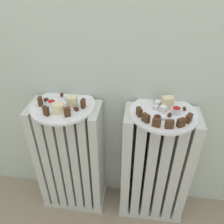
# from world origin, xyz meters

# --- Properties ---
(radiator_left) EXTENTS (0.34, 0.17, 0.66)m
(radiator_left) POSITION_xyz_m (-0.22, 0.28, 0.32)
(radiator_left) COLOR silver
(radiator_left) RESTS_ON ground_plane
(radiator_right) EXTENTS (0.34, 0.17, 0.66)m
(radiator_right) POSITION_xyz_m (0.22, 0.28, 0.32)
(radiator_right) COLOR silver
(radiator_right) RESTS_ON ground_plane
(plate_left) EXTENTS (0.29, 0.29, 0.01)m
(plate_left) POSITION_xyz_m (-0.22, 0.28, 0.66)
(plate_left) COLOR white
(plate_left) RESTS_ON radiator_left
(plate_right) EXTENTS (0.29, 0.29, 0.01)m
(plate_right) POSITION_xyz_m (0.22, 0.28, 0.66)
(plate_right) COLOR white
(plate_right) RESTS_ON radiator_right
(dark_cake_slice_left_0) EXTENTS (0.02, 0.03, 0.04)m
(dark_cake_slice_left_0) POSITION_xyz_m (-0.32, 0.26, 0.69)
(dark_cake_slice_left_0) COLOR #472B19
(dark_cake_slice_left_0) RESTS_ON plate_left
(dark_cake_slice_left_1) EXTENTS (0.03, 0.02, 0.04)m
(dark_cake_slice_left_1) POSITION_xyz_m (-0.26, 0.19, 0.69)
(dark_cake_slice_left_1) COLOR #472B19
(dark_cake_slice_left_1) RESTS_ON plate_left
(dark_cake_slice_left_2) EXTENTS (0.03, 0.03, 0.04)m
(dark_cake_slice_left_2) POSITION_xyz_m (-0.17, 0.20, 0.69)
(dark_cake_slice_left_2) COLOR #472B19
(dark_cake_slice_left_2) RESTS_ON plate_left
(dark_cake_slice_left_3) EXTENTS (0.02, 0.03, 0.04)m
(dark_cake_slice_left_3) POSITION_xyz_m (-0.12, 0.27, 0.69)
(dark_cake_slice_left_3) COLOR #472B19
(dark_cake_slice_left_3) RESTS_ON plate_left
(marble_cake_slice_left_0) EXTENTS (0.06, 0.05, 0.04)m
(marble_cake_slice_left_0) POSITION_xyz_m (-0.22, 0.22, 0.69)
(marble_cake_slice_left_0) COLOR beige
(marble_cake_slice_left_0) RESTS_ON plate_left
(marble_cake_slice_left_1) EXTENTS (0.05, 0.04, 0.05)m
(marble_cake_slice_left_1) POSITION_xyz_m (-0.17, 0.27, 0.69)
(marble_cake_slice_left_1) COLOR beige
(marble_cake_slice_left_1) RESTS_ON plate_left
(turkish_delight_left_0) EXTENTS (0.03, 0.03, 0.02)m
(turkish_delight_left_0) POSITION_xyz_m (-0.22, 0.33, 0.68)
(turkish_delight_left_0) COLOR white
(turkish_delight_left_0) RESTS_ON plate_left
(turkish_delight_left_1) EXTENTS (0.02, 0.02, 0.02)m
(turkish_delight_left_1) POSITION_xyz_m (-0.19, 0.31, 0.68)
(turkish_delight_left_1) COLOR white
(turkish_delight_left_1) RESTS_ON plate_left
(turkish_delight_left_2) EXTENTS (0.02, 0.02, 0.02)m
(turkish_delight_left_2) POSITION_xyz_m (-0.23, 0.27, 0.68)
(turkish_delight_left_2) COLOR white
(turkish_delight_left_2) RESTS_ON plate_left
(medjool_date_left_0) EXTENTS (0.03, 0.02, 0.02)m
(medjool_date_left_0) POSITION_xyz_m (-0.15, 0.24, 0.68)
(medjool_date_left_0) COLOR #3D1E0F
(medjool_date_left_0) RESTS_ON plate_left
(medjool_date_left_1) EXTENTS (0.02, 0.02, 0.02)m
(medjool_date_left_1) POSITION_xyz_m (-0.25, 0.35, 0.68)
(medjool_date_left_1) COLOR #3D1E0F
(medjool_date_left_1) RESTS_ON plate_left
(medjool_date_left_2) EXTENTS (0.03, 0.03, 0.01)m
(medjool_date_left_2) POSITION_xyz_m (-0.18, 0.24, 0.68)
(medjool_date_left_2) COLOR #3D1E0F
(medjool_date_left_2) RESTS_ON plate_left
(medjool_date_left_3) EXTENTS (0.03, 0.02, 0.02)m
(medjool_date_left_3) POSITION_xyz_m (-0.31, 0.30, 0.68)
(medjool_date_left_3) COLOR #3D1E0F
(medjool_date_left_3) RESTS_ON plate_left
(jam_bowl_left) EXTENTS (0.04, 0.04, 0.02)m
(jam_bowl_left) POSITION_xyz_m (-0.27, 0.27, 0.68)
(jam_bowl_left) COLOR white
(jam_bowl_left) RESTS_ON plate_left
(dark_cake_slice_right_0) EXTENTS (0.03, 0.04, 0.03)m
(dark_cake_slice_right_0) POSITION_xyz_m (0.12, 0.24, 0.69)
(dark_cake_slice_right_0) COLOR #472B19
(dark_cake_slice_right_0) RESTS_ON plate_right
(dark_cake_slice_right_1) EXTENTS (0.03, 0.03, 0.03)m
(dark_cake_slice_right_1) POSITION_xyz_m (0.14, 0.20, 0.69)
(dark_cake_slice_right_1) COLOR #472B19
(dark_cake_slice_right_1) RESTS_ON plate_right
(dark_cake_slice_right_2) EXTENTS (0.04, 0.03, 0.03)m
(dark_cake_slice_right_2) POSITION_xyz_m (0.19, 0.18, 0.69)
(dark_cake_slice_right_2) COLOR #472B19
(dark_cake_slice_right_2) RESTS_ON plate_right
(dark_cake_slice_right_3) EXTENTS (0.03, 0.02, 0.03)m
(dark_cake_slice_right_3) POSITION_xyz_m (0.23, 0.17, 0.69)
(dark_cake_slice_right_3) COLOR #472B19
(dark_cake_slice_right_3) RESTS_ON plate_right
(dark_cake_slice_right_4) EXTENTS (0.04, 0.03, 0.03)m
(dark_cake_slice_right_4) POSITION_xyz_m (0.28, 0.19, 0.69)
(dark_cake_slice_right_4) COLOR #472B19
(dark_cake_slice_right_4) RESTS_ON plate_right
(dark_cake_slice_right_5) EXTENTS (0.03, 0.04, 0.03)m
(dark_cake_slice_right_5) POSITION_xyz_m (0.31, 0.22, 0.69)
(dark_cake_slice_right_5) COLOR #472B19
(dark_cake_slice_right_5) RESTS_ON plate_right
(marble_cake_slice_right_0) EXTENTS (0.06, 0.05, 0.05)m
(marble_cake_slice_right_0) POSITION_xyz_m (0.24, 0.32, 0.70)
(marble_cake_slice_right_0) COLOR beige
(marble_cake_slice_right_0) RESTS_ON plate_right
(turkish_delight_right_0) EXTENTS (0.03, 0.03, 0.02)m
(turkish_delight_right_0) POSITION_xyz_m (0.20, 0.32, 0.68)
(turkish_delight_right_0) COLOR white
(turkish_delight_right_0) RESTS_ON plate_right
(turkish_delight_right_1) EXTENTS (0.04, 0.04, 0.03)m
(turkish_delight_right_1) POSITION_xyz_m (0.22, 0.28, 0.68)
(turkish_delight_right_1) COLOR white
(turkish_delight_right_1) RESTS_ON plate_right
(turkish_delight_right_2) EXTENTS (0.02, 0.02, 0.02)m
(turkish_delight_right_2) POSITION_xyz_m (0.19, 0.29, 0.68)
(turkish_delight_right_2) COLOR white
(turkish_delight_right_2) RESTS_ON plate_right
(turkish_delight_right_3) EXTENTS (0.02, 0.02, 0.02)m
(turkish_delight_right_3) POSITION_xyz_m (0.21, 0.22, 0.68)
(turkish_delight_right_3) COLOR white
(turkish_delight_right_3) RESTS_ON plate_right
(medjool_date_right_0) EXTENTS (0.03, 0.03, 0.02)m
(medjool_date_right_0) POSITION_xyz_m (0.19, 0.35, 0.68)
(medjool_date_right_0) COLOR #3D1E0F
(medjool_date_right_0) RESTS_ON plate_right
(medjool_date_right_1) EXTENTS (0.02, 0.03, 0.02)m
(medjool_date_right_1) POSITION_xyz_m (0.24, 0.25, 0.68)
(medjool_date_right_1) COLOR #3D1E0F
(medjool_date_right_1) RESTS_ON plate_right
(medjool_date_right_2) EXTENTS (0.01, 0.02, 0.02)m
(medjool_date_right_2) POSITION_xyz_m (0.31, 0.31, 0.68)
(medjool_date_right_2) COLOR #3D1E0F
(medjool_date_right_2) RESTS_ON plate_right
(medjool_date_right_3) EXTENTS (0.03, 0.02, 0.02)m
(medjool_date_right_3) POSITION_xyz_m (0.19, 0.23, 0.68)
(medjool_date_right_3) COLOR #3D1E0F
(medjool_date_right_3) RESTS_ON plate_right
(jam_bowl_right) EXTENTS (0.04, 0.04, 0.03)m
(jam_bowl_right) POSITION_xyz_m (0.27, 0.28, 0.68)
(jam_bowl_right) COLOR white
(jam_bowl_right) RESTS_ON plate_right
(fork) EXTENTS (0.05, 0.09, 0.00)m
(fork) POSITION_xyz_m (-0.21, 0.24, 0.67)
(fork) COLOR silver
(fork) RESTS_ON plate_left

